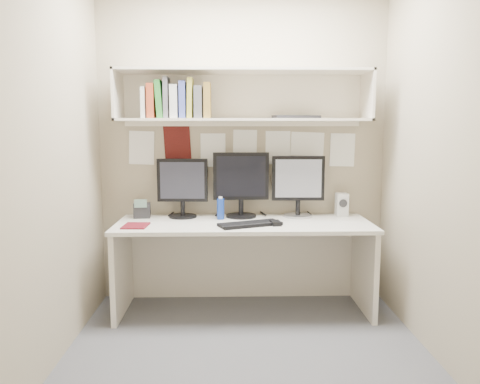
{
  "coord_description": "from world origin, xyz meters",
  "views": [
    {
      "loc": [
        -0.12,
        -2.97,
        1.47
      ],
      "look_at": [
        -0.04,
        0.35,
        1.01
      ],
      "focal_mm": 35.0,
      "sensor_mm": 36.0,
      "label": 1
    }
  ],
  "objects_px": {
    "desk_phone": "(142,210)",
    "monitor_left": "(183,186)",
    "keyboard": "(250,224)",
    "maroon_notebook": "(136,226)",
    "speaker": "(342,205)",
    "monitor_right": "(298,184)",
    "monitor_center": "(241,183)",
    "desk": "(244,267)"
  },
  "relations": [
    {
      "from": "monitor_center",
      "to": "speaker",
      "type": "height_order",
      "value": "monitor_center"
    },
    {
      "from": "monitor_center",
      "to": "maroon_notebook",
      "type": "bearing_deg",
      "value": -156.05
    },
    {
      "from": "monitor_left",
      "to": "monitor_center",
      "type": "height_order",
      "value": "monitor_center"
    },
    {
      "from": "desk",
      "to": "monitor_right",
      "type": "height_order",
      "value": "monitor_right"
    },
    {
      "from": "monitor_right",
      "to": "desk_phone",
      "type": "distance_m",
      "value": 1.31
    },
    {
      "from": "speaker",
      "to": "desk_phone",
      "type": "height_order",
      "value": "speaker"
    },
    {
      "from": "speaker",
      "to": "maroon_notebook",
      "type": "xyz_separation_m",
      "value": [
        -1.65,
        -0.38,
        -0.09
      ]
    },
    {
      "from": "keyboard",
      "to": "maroon_notebook",
      "type": "xyz_separation_m",
      "value": [
        -0.86,
        -0.01,
        -0.01
      ]
    },
    {
      "from": "keyboard",
      "to": "monitor_center",
      "type": "bearing_deg",
      "value": 77.35
    },
    {
      "from": "monitor_left",
      "to": "speaker",
      "type": "bearing_deg",
      "value": 3.43
    },
    {
      "from": "monitor_center",
      "to": "desk",
      "type": "bearing_deg",
      "value": -86.39
    },
    {
      "from": "desk",
      "to": "monitor_center",
      "type": "bearing_deg",
      "value": 94.35
    },
    {
      "from": "keyboard",
      "to": "desk",
      "type": "bearing_deg",
      "value": 84.61
    },
    {
      "from": "desk",
      "to": "desk_phone",
      "type": "height_order",
      "value": "desk_phone"
    },
    {
      "from": "speaker",
      "to": "desk_phone",
      "type": "bearing_deg",
      "value": -179.74
    },
    {
      "from": "monitor_center",
      "to": "maroon_notebook",
      "type": "xyz_separation_m",
      "value": [
        -0.8,
        -0.37,
        -0.28
      ]
    },
    {
      "from": "maroon_notebook",
      "to": "desk_phone",
      "type": "distance_m",
      "value": 0.36
    },
    {
      "from": "monitor_left",
      "to": "monitor_right",
      "type": "relative_size",
      "value": 0.96
    },
    {
      "from": "monitor_left",
      "to": "keyboard",
      "type": "relative_size",
      "value": 1.02
    },
    {
      "from": "monitor_center",
      "to": "monitor_right",
      "type": "bearing_deg",
      "value": -0.73
    },
    {
      "from": "monitor_left",
      "to": "maroon_notebook",
      "type": "distance_m",
      "value": 0.55
    },
    {
      "from": "monitor_center",
      "to": "speaker",
      "type": "bearing_deg",
      "value": 0.27
    },
    {
      "from": "desk",
      "to": "desk_phone",
      "type": "xyz_separation_m",
      "value": [
        -0.84,
        0.2,
        0.43
      ]
    },
    {
      "from": "monitor_center",
      "to": "monitor_right",
      "type": "relative_size",
      "value": 1.06
    },
    {
      "from": "speaker",
      "to": "desk_phone",
      "type": "distance_m",
      "value": 1.67
    },
    {
      "from": "speaker",
      "to": "monitor_right",
      "type": "bearing_deg",
      "value": -178.53
    },
    {
      "from": "monitor_left",
      "to": "speaker",
      "type": "relative_size",
      "value": 2.52
    },
    {
      "from": "desk_phone",
      "to": "monitor_left",
      "type": "bearing_deg",
      "value": -2.75
    },
    {
      "from": "monitor_right",
      "to": "maroon_notebook",
      "type": "xyz_separation_m",
      "value": [
        -1.28,
        -0.37,
        -0.27
      ]
    },
    {
      "from": "keyboard",
      "to": "speaker",
      "type": "bearing_deg",
      "value": 3.6
    },
    {
      "from": "keyboard",
      "to": "maroon_notebook",
      "type": "relative_size",
      "value": 2.19
    },
    {
      "from": "speaker",
      "to": "keyboard",
      "type": "bearing_deg",
      "value": -155.33
    },
    {
      "from": "monitor_left",
      "to": "monitor_right",
      "type": "distance_m",
      "value": 0.96
    },
    {
      "from": "monitor_right",
      "to": "keyboard",
      "type": "height_order",
      "value": "monitor_right"
    },
    {
      "from": "monitor_right",
      "to": "desk_phone",
      "type": "height_order",
      "value": "monitor_right"
    },
    {
      "from": "monitor_left",
      "to": "monitor_center",
      "type": "distance_m",
      "value": 0.48
    },
    {
      "from": "monitor_left",
      "to": "maroon_notebook",
      "type": "bearing_deg",
      "value": -128.14
    },
    {
      "from": "monitor_center",
      "to": "speaker",
      "type": "relative_size",
      "value": 2.79
    },
    {
      "from": "monitor_center",
      "to": "speaker",
      "type": "xyz_separation_m",
      "value": [
        0.85,
        0.01,
        -0.19
      ]
    },
    {
      "from": "desk",
      "to": "maroon_notebook",
      "type": "relative_size",
      "value": 9.18
    },
    {
      "from": "monitor_right",
      "to": "monitor_center",
      "type": "bearing_deg",
      "value": -178.66
    },
    {
      "from": "monitor_right",
      "to": "monitor_left",
      "type": "bearing_deg",
      "value": -178.67
    }
  ]
}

